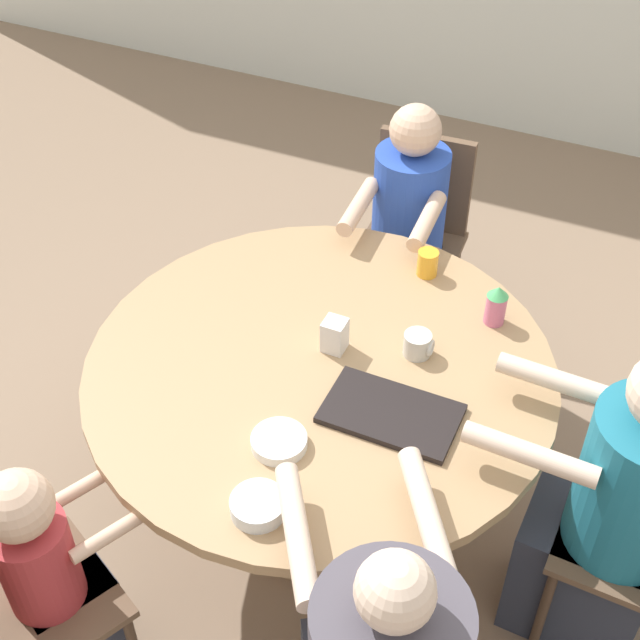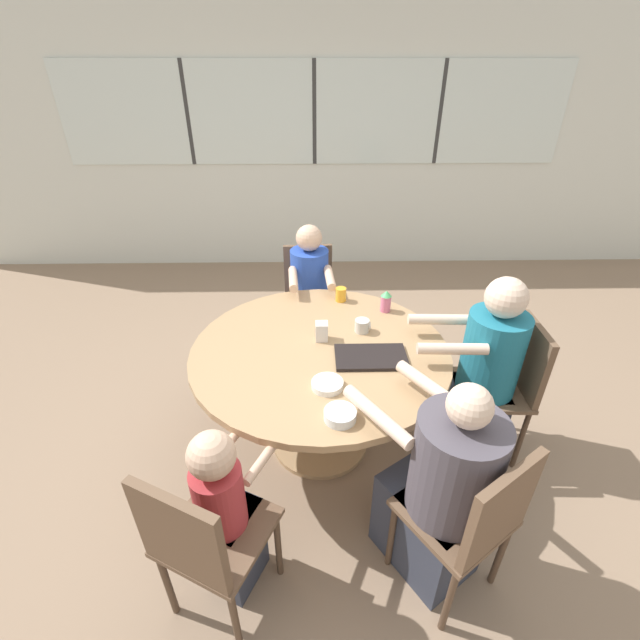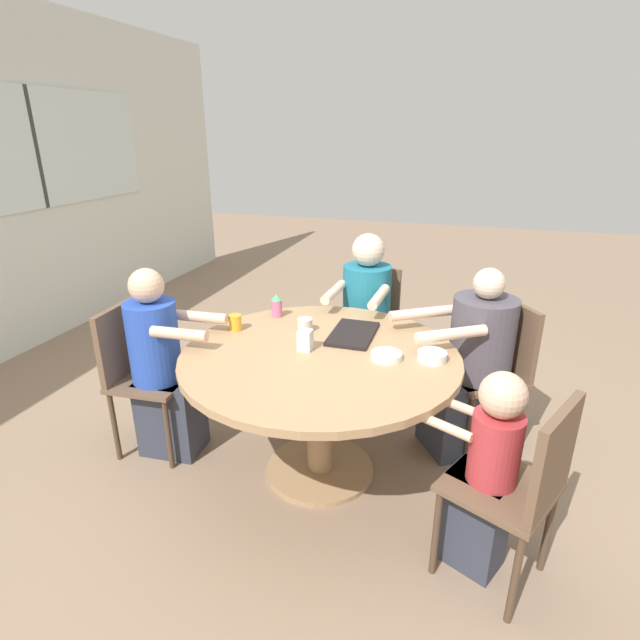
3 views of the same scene
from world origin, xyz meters
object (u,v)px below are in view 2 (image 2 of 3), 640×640
Objects in this scene: chair_for_man_blue_shirt at (509,379)px; milk_carton_small at (322,331)px; chair_for_man_teal_shirt at (309,291)px; chair_for_toddler at (201,539)px; sippy_cup at (386,301)px; bowl_cereal at (340,415)px; juice_glass at (341,294)px; person_man_blue_shirt at (479,379)px; coffee_mug at (362,326)px; person_man_teal_shirt at (310,303)px; chair_for_woman_green_shirt at (474,517)px; bowl_white_shallow at (327,384)px; person_toddler at (227,518)px; person_woman_green_shirt at (440,493)px.

milk_carton_small is (-1.08, 0.13, 0.26)m from chair_for_man_blue_shirt.
chair_for_man_teal_shirt is 1.00× the size of chair_for_toddler.
bowl_cereal is at bearing -109.77° from sippy_cup.
juice_glass is at bearing 93.61° from chair_for_toddler.
person_man_blue_shirt is 0.74m from coffee_mug.
person_man_teal_shirt is at bearing 47.79° from person_man_blue_shirt.
chair_for_woman_green_shirt is at bearing -33.87° from bowl_cereal.
bowl_cereal is at bearing 123.92° from person_man_blue_shirt.
sippy_cup is (-0.66, 0.45, 0.27)m from chair_for_man_blue_shirt.
bowl_white_shallow is (-0.89, -0.30, 0.23)m from person_man_blue_shirt.
sippy_cup reaches higher than bowl_white_shallow.
person_toddler is (-1.49, -0.80, -0.07)m from chair_for_man_blue_shirt.
chair_for_man_blue_shirt is 0.76× the size of person_man_blue_shirt.
person_man_blue_shirt is (0.32, 0.87, -0.01)m from chair_for_woman_green_shirt.
juice_glass is at bearing 73.49° from milk_carton_small.
chair_for_woman_green_shirt is at bearing -72.74° from juice_glass.
juice_glass is at bearing 93.98° from person_toddler.
chair_for_toddler is at bearing 158.97° from person_woman_green_shirt.
chair_for_woman_green_shirt is 9.63× the size of coffee_mug.
juice_glass is (-0.36, 1.31, 0.29)m from person_woman_green_shirt.
bowl_cereal is (0.14, -1.48, 0.25)m from person_man_teal_shirt.
sippy_cup is 0.84m from bowl_white_shallow.
person_toddler is (-0.34, -1.93, -0.07)m from chair_for_man_teal_shirt.
person_man_teal_shirt is (-1.15, 0.97, -0.02)m from chair_for_man_blue_shirt.
chair_for_man_blue_shirt is 0.17m from person_man_blue_shirt.
person_woman_green_shirt reaches higher than milk_carton_small.
coffee_mug is 0.84× the size of milk_carton_small.
chair_for_woman_green_shirt reaches higher than coffee_mug.
chair_for_man_blue_shirt is 0.93m from person_woman_green_shirt.
milk_carton_small is (-0.59, 0.99, 0.26)m from chair_for_woman_green_shirt.
milk_carton_small is at bearing -106.51° from juice_glass.
chair_for_woman_green_shirt is at bearing 162.06° from person_man_blue_shirt.
chair_for_man_teal_shirt is at bearing 75.02° from chair_for_woman_green_shirt.
milk_carton_small is (0.07, -0.84, 0.28)m from person_man_teal_shirt.
chair_for_woman_green_shirt is 0.80× the size of person_woman_green_shirt.
person_man_blue_shirt reaches higher than person_toddler.
person_man_teal_shirt is at bearing 90.00° from chair_for_man_teal_shirt.
coffee_mug is 0.40m from juice_glass.
bowl_white_shallow is at bearing 77.77° from chair_for_toddler.
chair_for_man_teal_shirt is at bearing 93.88° from bowl_white_shallow.
chair_for_man_teal_shirt is at bearing 47.88° from chair_for_man_blue_shirt.
person_woman_green_shirt is at bearing -59.73° from milk_carton_small.
bowl_cereal is (-0.52, 0.35, 0.23)m from chair_for_woman_green_shirt.
person_woman_green_shirt is at bearing 90.00° from chair_for_woman_green_shirt.
milk_carton_small is (-0.14, -0.46, 0.01)m from juice_glass.
coffee_mug is at bearing -125.66° from sippy_cup.
chair_for_toddler is 0.79× the size of person_man_teal_shirt.
sippy_cup is at bearing 82.11° from person_toddler.
person_toddler is (-0.91, -0.08, -0.03)m from person_woman_green_shirt.
chair_for_toddler is 5.66× the size of bowl_white_shallow.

